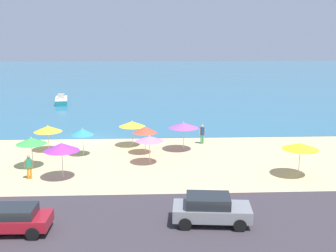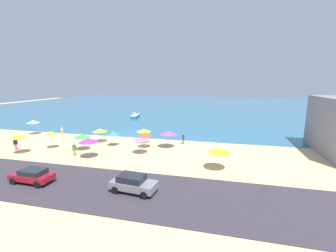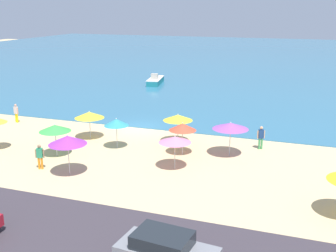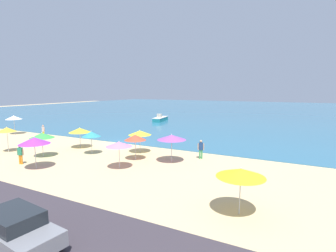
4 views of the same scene
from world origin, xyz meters
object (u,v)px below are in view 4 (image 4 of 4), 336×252
at_px(beach_umbrella_8, 42,135).
at_px(beach_umbrella_11, 34,141).
at_px(beach_umbrella_2, 7,130).
at_px(beach_umbrella_4, 119,144).
at_px(beach_umbrella_12, 14,118).
at_px(beach_umbrella_3, 241,173).
at_px(beach_umbrella_6, 172,137).
at_px(beach_umbrella_7, 91,134).
at_px(beach_umbrella_9, 80,130).
at_px(parked_car_0, 16,229).
at_px(bather_0, 20,153).
at_px(beach_umbrella_10, 140,133).
at_px(bather_3, 201,148).
at_px(bather_2, 43,131).
at_px(beach_umbrella_0, 135,137).
at_px(skiff_nearshore, 160,119).

distance_m(beach_umbrella_8, beach_umbrella_11, 3.79).
xyz_separation_m(beach_umbrella_2, beach_umbrella_4, (13.21, 0.80, -0.31)).
distance_m(beach_umbrella_4, beach_umbrella_12, 23.42).
height_order(beach_umbrella_3, beach_umbrella_8, beach_umbrella_3).
relative_size(beach_umbrella_4, beach_umbrella_6, 0.89).
relative_size(beach_umbrella_7, beach_umbrella_11, 0.88).
relative_size(beach_umbrella_7, beach_umbrella_9, 1.00).
height_order(beach_umbrella_3, beach_umbrella_4, beach_umbrella_3).
bearing_deg(parked_car_0, beach_umbrella_4, 106.63).
bearing_deg(bather_0, beach_umbrella_10, 50.52).
distance_m(beach_umbrella_3, beach_umbrella_11, 15.86).
xyz_separation_m(beach_umbrella_3, bather_3, (-5.46, 8.99, -1.18)).
relative_size(beach_umbrella_10, parked_car_0, 0.56).
distance_m(beach_umbrella_7, bather_2, 12.13).
bearing_deg(beach_umbrella_11, beach_umbrella_12, 152.24).
height_order(beach_umbrella_0, parked_car_0, beach_umbrella_0).
distance_m(beach_umbrella_2, beach_umbrella_8, 4.76).
xyz_separation_m(beach_umbrella_8, beach_umbrella_9, (0.17, 4.36, -0.11)).
relative_size(beach_umbrella_6, skiff_nearshore, 0.45).
bearing_deg(bather_0, beach_umbrella_2, 158.13).
distance_m(beach_umbrella_6, bather_2, 19.84).
bearing_deg(bather_0, skiff_nearshore, 97.49).
relative_size(beach_umbrella_6, bather_2, 1.47).
xyz_separation_m(beach_umbrella_2, beach_umbrella_7, (7.94, 3.27, -0.31)).
xyz_separation_m(beach_umbrella_2, beach_umbrella_3, (23.29, -2.45, -0.12)).
height_order(beach_umbrella_10, skiff_nearshore, beach_umbrella_10).
xyz_separation_m(beach_umbrella_11, bather_3, (10.40, 8.83, -1.29)).
bearing_deg(beach_umbrella_0, beach_umbrella_3, -29.76).
distance_m(bather_2, skiff_nearshore, 22.58).
distance_m(beach_umbrella_4, bather_3, 7.43).
bearing_deg(beach_umbrella_6, bather_2, 173.12).
xyz_separation_m(beach_umbrella_10, bather_0, (-6.57, -7.97, -1.07)).
height_order(beach_umbrella_4, parked_car_0, beach_umbrella_4).
bearing_deg(beach_umbrella_7, parked_car_0, -56.77).
distance_m(beach_umbrella_0, skiff_nearshore, 27.91).
xyz_separation_m(beach_umbrella_6, beach_umbrella_10, (-4.28, 1.56, -0.18)).
bearing_deg(beach_umbrella_0, bather_0, -143.99).
height_order(beach_umbrella_2, beach_umbrella_11, beach_umbrella_11).
xyz_separation_m(beach_umbrella_3, bather_2, (-26.94, 9.16, -1.20)).
xyz_separation_m(beach_umbrella_7, bather_2, (-11.59, 3.44, -1.01)).
relative_size(beach_umbrella_2, beach_umbrella_9, 1.12).
bearing_deg(parked_car_0, bather_0, 146.42).
distance_m(beach_umbrella_9, beach_umbrella_11, 7.46).
xyz_separation_m(beach_umbrella_7, beach_umbrella_11, (-0.50, -5.57, 0.30)).
bearing_deg(beach_umbrella_12, bather_0, -30.64).
bearing_deg(beach_umbrella_4, beach_umbrella_11, -151.72).
distance_m(beach_umbrella_10, bather_0, 10.38).
xyz_separation_m(beach_umbrella_4, beach_umbrella_8, (-8.46, -0.45, 0.06)).
bearing_deg(bather_2, beach_umbrella_6, -6.88).
bearing_deg(beach_umbrella_8, bather_2, 142.85).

